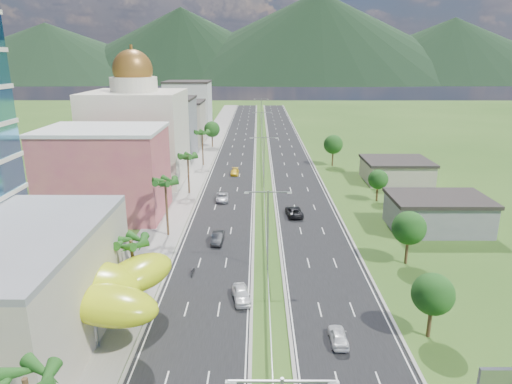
{
  "coord_description": "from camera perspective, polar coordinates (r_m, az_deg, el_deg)",
  "views": [
    {
      "loc": [
        -1.3,
        -45.23,
        27.33
      ],
      "look_at": [
        -1.59,
        22.7,
        7.0
      ],
      "focal_mm": 32.0,
      "sensor_mm": 36.0,
      "label": 1
    }
  ],
  "objects": [
    {
      "name": "car_yellow_far_left",
      "position": [
        109.17,
        -2.67,
        2.53
      ],
      "size": [
        1.9,
        4.6,
        1.33
      ],
      "primitive_type": "imported",
      "rotation": [
        0.0,
        0.0,
        -0.01
      ],
      "color": "yellow",
      "rests_on": "road_left"
    },
    {
      "name": "leafy_tree_lfar",
      "position": [
        142.62,
        -5.53,
        7.81
      ],
      "size": [
        4.9,
        4.9,
        8.05
      ],
      "color": "#47301C",
      "rests_on": "ground"
    },
    {
      "name": "median_guardrail",
      "position": [
        120.23,
        0.86,
        3.82
      ],
      "size": [
        0.1,
        216.06,
        0.76
      ],
      "color": "gray",
      "rests_on": "ground"
    },
    {
      "name": "car_dark_left",
      "position": [
        69.79,
        -4.82,
        -5.73
      ],
      "size": [
        1.83,
        4.77,
        1.55
      ],
      "primitive_type": "imported",
      "rotation": [
        0.0,
        0.0,
        -0.04
      ],
      "color": "black",
      "rests_on": "road_left"
    },
    {
      "name": "car_silver_mid_left",
      "position": [
        89.51,
        -4.25,
        -0.66
      ],
      "size": [
        2.64,
        5.25,
        1.43
      ],
      "primitive_type": "imported",
      "rotation": [
        0.0,
        0.0,
        0.05
      ],
      "color": "#B0B2B8",
      "rests_on": "road_left"
    },
    {
      "name": "mountain_ridge",
      "position": [
        499.76,
        7.49,
        13.39
      ],
      "size": [
        860.0,
        140.0,
        90.0
      ],
      "primitive_type": null,
      "color": "black",
      "rests_on": "ground"
    },
    {
      "name": "palm_tree_b",
      "position": [
        53.32,
        -15.32,
        -6.31
      ],
      "size": [
        3.6,
        3.6,
        8.1
      ],
      "color": "#47301C",
      "rests_on": "ground"
    },
    {
      "name": "streetlight_median_b",
      "position": [
        58.96,
        1.49,
        -3.78
      ],
      "size": [
        6.04,
        0.25,
        11.0
      ],
      "color": "gray",
      "rests_on": "ground"
    },
    {
      "name": "palm_tree_d",
      "position": [
        93.46,
        -8.53,
        4.25
      ],
      "size": [
        3.6,
        3.6,
        8.6
      ],
      "color": "#47301C",
      "rests_on": "ground"
    },
    {
      "name": "domed_building",
      "position": [
        104.95,
        -14.62,
        7.37
      ],
      "size": [
        20.0,
        20.0,
        28.7
      ],
      "color": "beige",
      "rests_on": "ground"
    },
    {
      "name": "streetlight_median_d",
      "position": [
        141.74,
        0.77,
        8.31
      ],
      "size": [
        6.04,
        0.25,
        11.0
      ],
      "color": "gray",
      "rests_on": "ground"
    },
    {
      "name": "leafy_tree_rc",
      "position": [
        91.29,
        15.03,
        1.52
      ],
      "size": [
        3.85,
        3.85,
        6.33
      ],
      "color": "#47301C",
      "rests_on": "ground"
    },
    {
      "name": "palm_tree_c",
      "position": [
        71.25,
        -11.26,
        1.01
      ],
      "size": [
        3.6,
        3.6,
        9.6
      ],
      "color": "#47301C",
      "rests_on": "ground"
    },
    {
      "name": "leafy_tree_ra",
      "position": [
        49.26,
        21.24,
        -11.82
      ],
      "size": [
        4.2,
        4.2,
        6.9
      ],
      "color": "#47301C",
      "rests_on": "ground"
    },
    {
      "name": "leafy_tree_rb",
      "position": [
        64.64,
        18.58,
        -4.29
      ],
      "size": [
        4.55,
        4.55,
        7.47
      ],
      "color": "#47301C",
      "rests_on": "ground"
    },
    {
      "name": "car_dark_far_right",
      "position": [
        81.29,
        4.78,
        -2.42
      ],
      "size": [
        3.11,
        5.91,
        1.59
      ],
      "primitive_type": "imported",
      "rotation": [
        0.0,
        0.0,
        3.23
      ],
      "color": "black",
      "rests_on": "road_right"
    },
    {
      "name": "midrise_white",
      "position": [
        173.13,
        -8.44,
        10.41
      ],
      "size": [
        16.0,
        15.0,
        18.0
      ],
      "primitive_type": "cube",
      "color": "silver",
      "rests_on": "ground"
    },
    {
      "name": "midrise_beige",
      "position": [
        150.9,
        -9.67,
        8.49
      ],
      "size": [
        16.0,
        15.0,
        13.0
      ],
      "primitive_type": "cube",
      "color": "#ADA48F",
      "rests_on": "ground"
    },
    {
      "name": "ground",
      "position": [
        52.86,
        1.67,
        -14.48
      ],
      "size": [
        500.0,
        500.0,
        0.0
      ],
      "primitive_type": "plane",
      "color": "#2D5119",
      "rests_on": "ground"
    },
    {
      "name": "shed_far",
      "position": [
        107.97,
        17.1,
        2.45
      ],
      "size": [
        14.0,
        12.0,
        4.4
      ],
      "primitive_type": "cube",
      "color": "#ADA48F",
      "rests_on": "ground"
    },
    {
      "name": "road_left",
      "position": [
        138.1,
        -2.35,
        5.24
      ],
      "size": [
        11.0,
        260.0,
        0.04
      ],
      "primitive_type": "cube",
      "color": "black",
      "rests_on": "ground"
    },
    {
      "name": "road_right",
      "position": [
        138.24,
        3.9,
        5.23
      ],
      "size": [
        11.0,
        260.0,
        0.04
      ],
      "primitive_type": "cube",
      "color": "black",
      "rests_on": "ground"
    },
    {
      "name": "leafy_tree_rd",
      "position": [
        118.84,
        9.64,
        5.88
      ],
      "size": [
        4.9,
        4.9,
        8.05
      ],
      "color": "#47301C",
      "rests_on": "ground"
    },
    {
      "name": "palm_tree_e",
      "position": [
        117.65,
        -6.75,
        7.24
      ],
      "size": [
        3.6,
        3.6,
        9.4
      ],
      "color": "#47301C",
      "rests_on": "ground"
    },
    {
      "name": "midrise_grey",
      "position": [
        129.29,
        -11.33,
        7.74
      ],
      "size": [
        16.0,
        15.0,
        16.0
      ],
      "primitive_type": "cube",
      "color": "gray",
      "rests_on": "ground"
    },
    {
      "name": "streetlight_median_e",
      "position": [
        186.38,
        0.65,
        10.32
      ],
      "size": [
        6.04,
        0.25,
        11.0
      ],
      "color": "gray",
      "rests_on": "ground"
    },
    {
      "name": "pink_shophouse",
      "position": [
        84.09,
        -18.29,
        2.17
      ],
      "size": [
        20.0,
        15.0,
        15.0
      ],
      "primitive_type": "cube",
      "color": "#BC4D61",
      "rests_on": "ground"
    },
    {
      "name": "lime_canopy",
      "position": [
        50.48,
        -21.94,
        -10.91
      ],
      "size": [
        18.0,
        15.0,
        7.4
      ],
      "color": "#B9CC13",
      "rests_on": "ground"
    },
    {
      "name": "car_white_near_left",
      "position": [
        54.13,
        -1.85,
        -12.66
      ],
      "size": [
        2.62,
        4.9,
        1.59
      ],
      "primitive_type": "imported",
      "rotation": [
        0.0,
        0.0,
        0.17
      ],
      "color": "white",
      "rests_on": "road_left"
    },
    {
      "name": "shed_near",
      "position": [
        80.05,
        21.72,
        -2.64
      ],
      "size": [
        15.0,
        10.0,
        5.0
      ],
      "primitive_type": "cube",
      "color": "gray",
      "rests_on": "ground"
    },
    {
      "name": "streetlight_median_c",
      "position": [
        97.44,
        1.0,
        4.46
      ],
      "size": [
        6.04,
        0.25,
        11.0
      ],
      "color": "gray",
      "rests_on": "ground"
    },
    {
      "name": "motorcycle",
      "position": [
        60.44,
        -7.9,
        -9.62
      ],
      "size": [
        0.75,
        2.19,
        1.38
      ],
      "primitive_type": "imported",
      "rotation": [
        0.0,
        0.0,
        -0.05
      ],
      "color": "black",
      "rests_on": "road_left"
    },
    {
      "name": "sidewalk_left",
      "position": [
        138.84,
        -6.28,
        5.23
      ],
      "size": [
        7.0,
        260.0,
        0.12
      ],
      "primitive_type": "cube",
      "color": "gray",
      "rests_on": "ground"
    },
    {
      "name": "car_white_near_right",
      "position": [
        47.98,
        10.26,
        -17.29
      ],
      "size": [
        1.67,
        4.13,
        1.4
      ],
      "primitive_type": "imported",
      "rotation": [
        0.0,
        0.0,
        3.14
      ],
      "color": "white",
      "rests_on": "road_right"
    }
  ]
}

